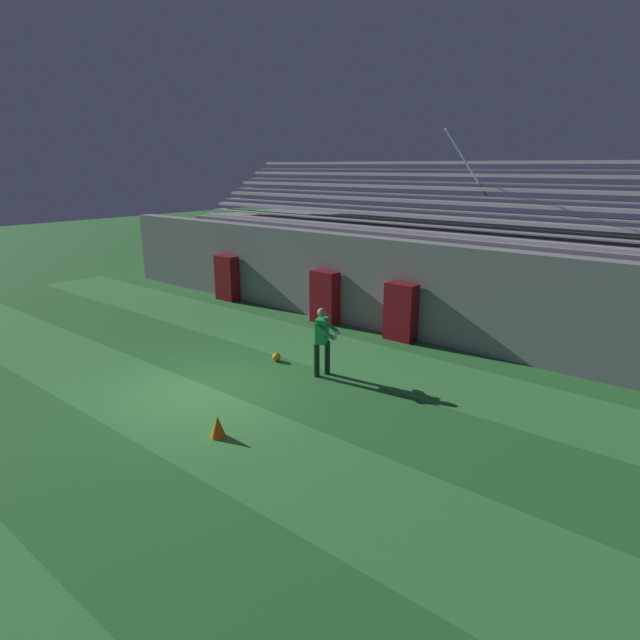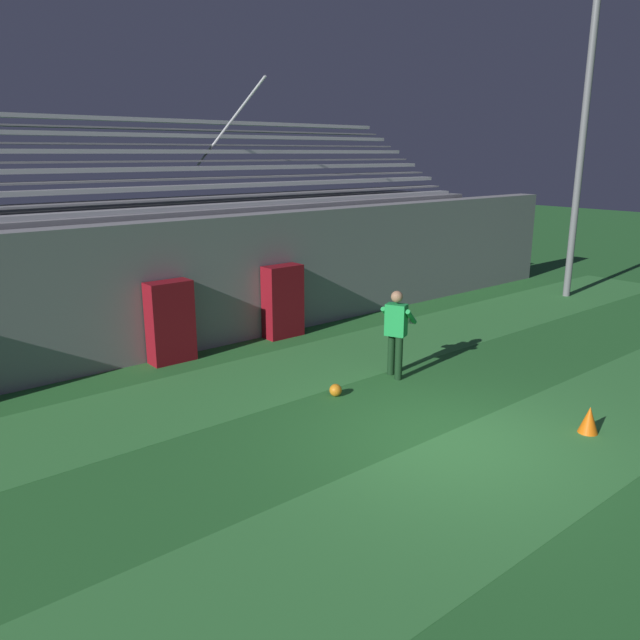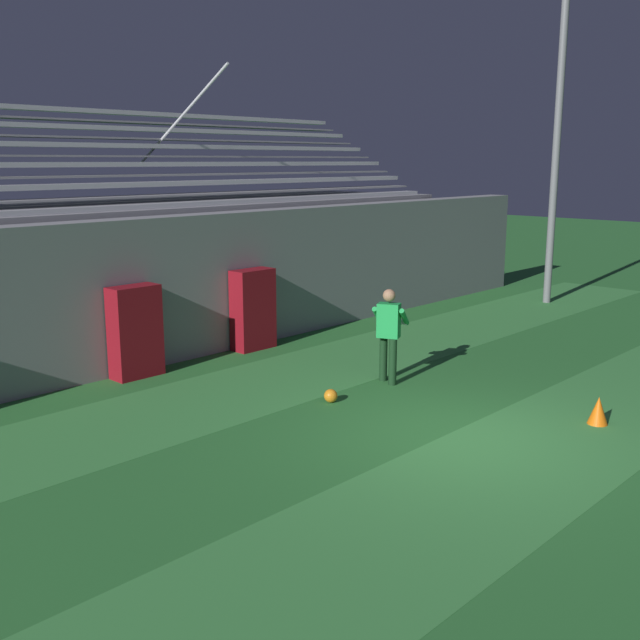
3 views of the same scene
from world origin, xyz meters
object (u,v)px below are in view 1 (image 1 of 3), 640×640
Objects in this scene: padding_pillar_gate_left at (325,297)px; padding_pillar_gate_right at (401,312)px; soccer_ball at (277,357)px; padding_pillar_far_left at (227,278)px; traffic_cone at (218,427)px; goalkeeper at (323,337)px.

padding_pillar_gate_left is 1.00× the size of padding_pillar_gate_right.
soccer_ball is at bearing -112.87° from padding_pillar_gate_right.
padding_pillar_far_left is at bearing 149.41° from soccer_ball.
padding_pillar_gate_left is 7.87m from traffic_cone.
padding_pillar_gate_right is 7.17m from traffic_cone.
goalkeeper reaches higher than soccer_ball.
goalkeeper reaches higher than traffic_cone.
goalkeeper is (0.02, -3.53, 0.12)m from padding_pillar_gate_right.
goalkeeper is 7.59× the size of soccer_ball.
traffic_cone is (1.97, -3.57, 0.10)m from soccer_ball.
padding_pillar_far_left is (-7.51, 0.00, 0.00)m from padding_pillar_gate_right.
traffic_cone is at bearing -65.26° from padding_pillar_gate_left.
goalkeeper reaches higher than padding_pillar_far_left.
traffic_cone is (7.98, -7.12, -0.62)m from padding_pillar_far_left.
padding_pillar_gate_right is at bearing 90.30° from goalkeeper.
padding_pillar_far_left reaches higher than soccer_ball.
padding_pillar_far_left is (-4.70, 0.00, 0.00)m from padding_pillar_gate_left.
padding_pillar_gate_left is at bearing 128.72° from goalkeeper.
padding_pillar_gate_left is 3.86m from soccer_ball.
traffic_cone is at bearing -82.82° from goalkeeper.
soccer_ball is (1.31, -3.55, -0.72)m from padding_pillar_gate_left.
padding_pillar_gate_left is at bearing 180.00° from padding_pillar_gate_right.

